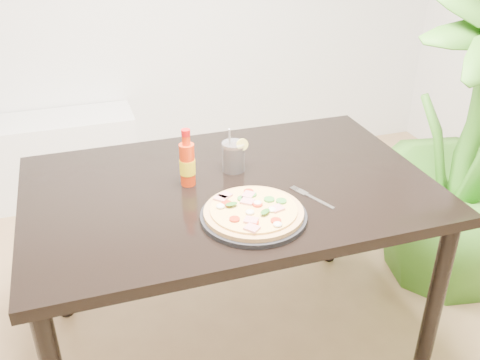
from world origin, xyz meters
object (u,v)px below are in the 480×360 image
object	(u,v)px
fork	(311,197)
cola_cup	(233,157)
hot_sauce_bottle	(187,163)
dining_table	(230,205)
media_console	(14,164)
plate	(254,216)
pizza	(253,211)
houseplant	(470,143)

from	to	relation	value
fork	cola_cup	bearing A→B (deg)	101.62
hot_sauce_bottle	fork	world-z (taller)	hot_sauce_bottle
dining_table	hot_sauce_bottle	xyz separation A→B (m)	(-0.13, 0.05, 0.16)
dining_table	cola_cup	bearing A→B (deg)	64.70
fork	media_console	size ratio (longest dim) A/B	0.13
plate	cola_cup	world-z (taller)	cola_cup
pizza	media_console	size ratio (longest dim) A/B	0.22
fork	media_console	xyz separation A→B (m)	(-1.09, 1.65, -0.50)
hot_sauce_bottle	pizza	bearing A→B (deg)	-63.00
media_console	plate	bearing A→B (deg)	-63.22
dining_table	houseplant	world-z (taller)	houseplant
cola_cup	houseplant	size ratio (longest dim) A/B	0.13
dining_table	plate	xyz separation A→B (m)	(0.01, -0.23, 0.09)
dining_table	pizza	xyz separation A→B (m)	(0.01, -0.23, 0.11)
pizza	media_console	xyz separation A→B (m)	(-0.86, 1.71, -0.53)
fork	houseplant	size ratio (longest dim) A/B	0.13
pizza	hot_sauce_bottle	distance (m)	0.32
dining_table	media_console	bearing A→B (deg)	120.05
plate	cola_cup	xyz separation A→B (m)	(0.04, 0.33, 0.04)
cola_cup	plate	bearing A→B (deg)	-96.69
dining_table	media_console	size ratio (longest dim) A/B	1.00
dining_table	hot_sauce_bottle	distance (m)	0.22
cola_cup	houseplant	xyz separation A→B (m)	(1.09, 0.04, -0.12)
cola_cup	fork	bearing A→B (deg)	-55.57
plate	houseplant	world-z (taller)	houseplant
media_console	fork	bearing A→B (deg)	-56.62
plate	houseplant	distance (m)	1.19
media_console	pizza	bearing A→B (deg)	-63.22
cola_cup	media_console	xyz separation A→B (m)	(-0.90, 1.38, -0.55)
houseplant	plate	bearing A→B (deg)	-161.96
pizza	hot_sauce_bottle	world-z (taller)	hot_sauce_bottle
plate	pizza	bearing A→B (deg)	137.53
media_console	houseplant	bearing A→B (deg)	-34.07
plate	hot_sauce_bottle	bearing A→B (deg)	117.05
fork	media_console	bearing A→B (deg)	100.57
dining_table	fork	xyz separation A→B (m)	(0.23, -0.17, 0.09)
plate	media_console	world-z (taller)	plate
plate	hot_sauce_bottle	world-z (taller)	hot_sauce_bottle
dining_table	fork	size ratio (longest dim) A/B	7.78
dining_table	cola_cup	size ratio (longest dim) A/B	8.08
plate	media_console	distance (m)	1.99
houseplant	media_console	world-z (taller)	houseplant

